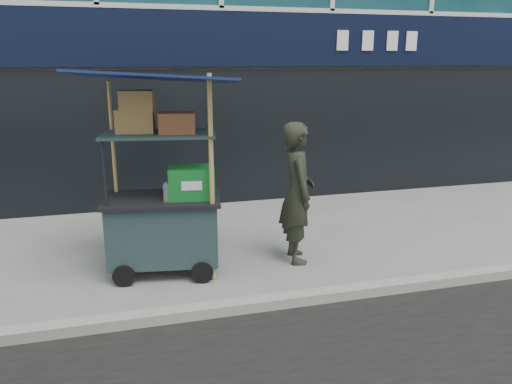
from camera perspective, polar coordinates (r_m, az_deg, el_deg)
name	(u,v)px	position (r m, az deg, el deg)	size (l,w,h in m)	color
ground	(294,295)	(5.75, 4.39, -11.70)	(80.00, 80.00, 0.00)	gray
curb	(300,299)	(5.55, 5.10, -12.03)	(80.00, 0.18, 0.12)	gray
vendor_cart	(164,204)	(6.14, -10.44, -1.41)	(2.01, 1.56, 2.48)	#1A2B2C
vendor_man	(297,193)	(6.42, 4.72, -0.09)	(0.67, 0.44, 1.83)	#262A1E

